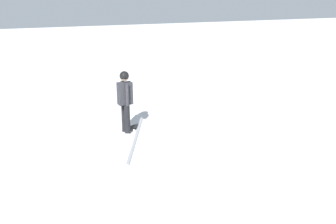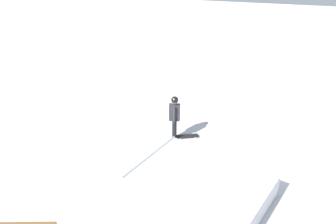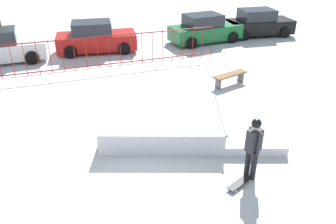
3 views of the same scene
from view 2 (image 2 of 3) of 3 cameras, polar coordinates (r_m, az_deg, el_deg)
ground_plane at (r=10.68m, az=8.84°, el=-12.94°), size 60.00×60.00×0.00m
skate_ramp at (r=10.53m, az=3.05°, el=-11.08°), size 5.97×4.30×0.74m
skater at (r=12.48m, az=1.05°, el=-0.50°), size 0.41×0.44×1.73m
skateboard at (r=13.07m, az=3.13°, el=-3.85°), size 0.82×0.49×0.09m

